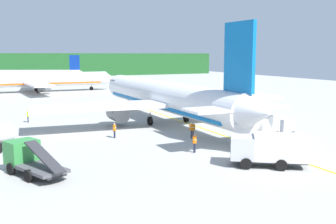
{
  "coord_description": "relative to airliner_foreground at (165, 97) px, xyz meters",
  "views": [
    {
      "loc": [
        12.01,
        -27.23,
        8.91
      ],
      "look_at": [
        31.33,
        13.97,
        2.17
      ],
      "focal_mm": 41.76,
      "sensor_mm": 36.0,
      "label": 1
    }
  ],
  "objects": [
    {
      "name": "airliner_foreground",
      "position": [
        0.0,
        0.0,
        0.0
      ],
      "size": [
        34.69,
        41.63,
        11.9
      ],
      "color": "white",
      "rests_on": "ground"
    },
    {
      "name": "crew_supervisor",
      "position": [
        -4.26,
        -15.61,
        -2.34
      ],
      "size": [
        0.51,
        0.46,
        1.77
      ],
      "color": "#191E33",
      "rests_on": "ground"
    },
    {
      "name": "crew_loader_right",
      "position": [
        -1.56,
        -10.21,
        -2.34
      ],
      "size": [
        0.57,
        0.42,
        1.77
      ],
      "color": "#191E33",
      "rests_on": "ground"
    },
    {
      "name": "airliner_mid_apron",
      "position": [
        -9.37,
        50.7,
        -0.5
      ],
      "size": [
        35.52,
        29.55,
        10.14
      ],
      "color": "white",
      "rests_on": "ground"
    },
    {
      "name": "service_truck_fuel",
      "position": [
        3.87,
        -14.8,
        -1.83
      ],
      "size": [
        6.54,
        5.48,
        2.79
      ],
      "color": "silver",
      "rests_on": "ground"
    },
    {
      "name": "crew_marshaller",
      "position": [
        -8.97,
        -6.4,
        -2.44
      ],
      "size": [
        0.44,
        0.54,
        1.61
      ],
      "color": "#191E33",
      "rests_on": "ground"
    },
    {
      "name": "crew_loader_left",
      "position": [
        -16.41,
        7.78,
        -2.45
      ],
      "size": [
        0.26,
        0.63,
        1.6
      ],
      "color": "#191E33",
      "rests_on": "ground"
    },
    {
      "name": "service_truck_baggage",
      "position": [
        -18.63,
        -15.79,
        -2.2
      ],
      "size": [
        4.26,
        6.26,
        2.56
      ],
      "color": "#338C3F",
      "rests_on": "ground"
    },
    {
      "name": "apron_guide_line",
      "position": [
        2.32,
        -4.43,
        -3.39
      ],
      "size": [
        0.3,
        60.0,
        0.01
      ],
      "primitive_type": "cube",
      "color": "yellow",
      "rests_on": "ground"
    },
    {
      "name": "cargo_container_near",
      "position": [
        9.07,
        -12.21,
        -2.52
      ],
      "size": [
        1.97,
        1.97,
        1.86
      ],
      "color": "#333338",
      "rests_on": "ground"
    },
    {
      "name": "service_truck_pushback",
      "position": [
        -1.06,
        -22.03,
        -1.9
      ],
      "size": [
        6.18,
        5.13,
        2.62
      ],
      "color": "silver",
      "rests_on": "ground"
    },
    {
      "name": "airliner_far_taxiway",
      "position": [
        -5.57,
        85.42,
        -0.92
      ],
      "size": [
        28.96,
        24.35,
        8.68
      ],
      "color": "white",
      "rests_on": "ground"
    }
  ]
}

